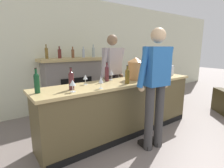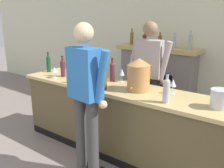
# 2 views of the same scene
# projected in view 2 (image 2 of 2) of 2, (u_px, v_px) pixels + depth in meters

# --- Properties ---
(wall_back_panel) EXTENTS (12.00, 0.07, 2.75)m
(wall_back_panel) POSITION_uv_depth(u_px,v_px,m) (186.00, 42.00, 4.52)
(wall_back_panel) COLOR beige
(wall_back_panel) RESTS_ON ground_plane
(bar_counter) EXTENTS (3.03, 0.68, 0.95)m
(bar_counter) POSITION_uv_depth(u_px,v_px,m) (117.00, 119.00, 3.43)
(bar_counter) COLOR brown
(bar_counter) RESTS_ON ground_plane
(fireplace_stone) EXTENTS (1.55, 0.52, 1.61)m
(fireplace_stone) POSITION_uv_depth(u_px,v_px,m) (157.00, 80.00, 4.75)
(fireplace_stone) COLOR gray
(fireplace_stone) RESTS_ON ground_plane
(potted_plant_corner) EXTENTS (0.45, 0.46, 0.78)m
(potted_plant_corner) POSITION_uv_depth(u_px,v_px,m) (56.00, 81.00, 5.82)
(potted_plant_corner) COLOR #936646
(potted_plant_corner) RESTS_ON ground_plane
(person_customer) EXTENTS (0.66, 0.34, 1.80)m
(person_customer) POSITION_uv_depth(u_px,v_px,m) (86.00, 97.00, 2.72)
(person_customer) COLOR #393838
(person_customer) RESTS_ON ground_plane
(person_bartender) EXTENTS (0.65, 0.35, 1.78)m
(person_bartender) POSITION_uv_depth(u_px,v_px,m) (148.00, 78.00, 3.60)
(person_bartender) COLOR #37323A
(person_bartender) RESTS_ON ground_plane
(copper_dispenser) EXTENTS (0.29, 0.33, 0.41)m
(copper_dispenser) POSITION_uv_depth(u_px,v_px,m) (139.00, 74.00, 3.07)
(copper_dispenser) COLOR #BE8048
(copper_dispenser) RESTS_ON bar_counter
(ice_bucket_steel) EXTENTS (0.19, 0.19, 0.20)m
(ice_bucket_steel) POSITION_uv_depth(u_px,v_px,m) (220.00, 99.00, 2.51)
(ice_bucket_steel) COLOR silver
(ice_bucket_steel) RESTS_ON bar_counter
(wine_bottle_burgundy_dark) EXTENTS (0.07, 0.07, 0.30)m
(wine_bottle_burgundy_dark) POSITION_uv_depth(u_px,v_px,m) (104.00, 79.00, 3.14)
(wine_bottle_burgundy_dark) COLOR brown
(wine_bottle_burgundy_dark) RESTS_ON bar_counter
(wine_bottle_rose_blush) EXTENTS (0.07, 0.07, 0.33)m
(wine_bottle_rose_blush) POSITION_uv_depth(u_px,v_px,m) (112.00, 71.00, 3.51)
(wine_bottle_rose_blush) COLOR #512129
(wine_bottle_rose_blush) RESTS_ON bar_counter
(wine_bottle_riesling_slim) EXTENTS (0.07, 0.07, 0.33)m
(wine_bottle_riesling_slim) POSITION_uv_depth(u_px,v_px,m) (49.00, 63.00, 4.08)
(wine_bottle_riesling_slim) COLOR #114021
(wine_bottle_riesling_slim) RESTS_ON bar_counter
(wine_bottle_port_short) EXTENTS (0.08, 0.08, 0.33)m
(wine_bottle_port_short) POSITION_uv_depth(u_px,v_px,m) (166.00, 90.00, 2.65)
(wine_bottle_port_short) COLOR #A8B2B3
(wine_bottle_port_short) RESTS_ON bar_counter
(wine_bottle_merlot_tall) EXTENTS (0.07, 0.07, 0.32)m
(wine_bottle_merlot_tall) POSITION_uv_depth(u_px,v_px,m) (63.00, 67.00, 3.76)
(wine_bottle_merlot_tall) COLOR #4E2124
(wine_bottle_merlot_tall) RESTS_ON bar_counter
(wine_glass_back_row) EXTENTS (0.07, 0.07, 0.16)m
(wine_glass_back_row) POSITION_uv_depth(u_px,v_px,m) (88.00, 70.00, 3.74)
(wine_glass_back_row) COLOR silver
(wine_glass_back_row) RESTS_ON bar_counter
(wine_glass_front_left) EXTENTS (0.09, 0.09, 0.16)m
(wine_glass_front_left) POSITION_uv_depth(u_px,v_px,m) (55.00, 70.00, 3.69)
(wine_glass_front_left) COLOR silver
(wine_glass_front_left) RESTS_ON bar_counter
(wine_glass_by_dispenser) EXTENTS (0.08, 0.08, 0.18)m
(wine_glass_by_dispenser) POSITION_uv_depth(u_px,v_px,m) (173.00, 83.00, 2.95)
(wine_glass_by_dispenser) COLOR silver
(wine_glass_by_dispenser) RESTS_ON bar_counter
(wine_glass_front_right) EXTENTS (0.08, 0.08, 0.19)m
(wine_glass_front_right) POSITION_uv_depth(u_px,v_px,m) (122.00, 72.00, 3.48)
(wine_glass_front_right) COLOR silver
(wine_glass_front_right) RESTS_ON bar_counter
(wine_glass_mid_counter) EXTENTS (0.07, 0.07, 0.17)m
(wine_glass_mid_counter) POSITION_uv_depth(u_px,v_px,m) (71.00, 75.00, 3.42)
(wine_glass_mid_counter) COLOR silver
(wine_glass_mid_counter) RESTS_ON bar_counter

